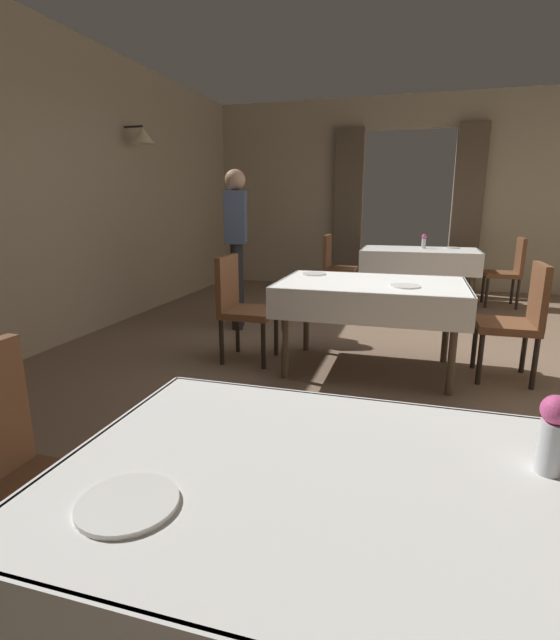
{
  "coord_description": "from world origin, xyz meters",
  "views": [
    {
      "loc": [
        0.19,
        -3.83,
        1.37
      ],
      "look_at": [
        -0.92,
        0.01,
        0.36
      ],
      "focal_mm": 26.12,
      "sensor_mm": 36.0,
      "label": 1
    }
  ],
  "objects_px": {
    "person_waiter_by_doorway": "(236,236)",
    "chair_near_left": "(8,479)",
    "chair_far_left": "(335,264)",
    "dining_table_near": "(339,512)",
    "chair_far_right": "(509,269)",
    "plate_near_b": "(128,503)",
    "flower_vase_near": "(553,432)",
    "dining_table_far": "(419,256)",
    "plate_far_b": "(452,248)",
    "plate_mid_b": "(314,274)",
    "chair_mid_left": "(240,303)",
    "chair_mid_right": "(519,317)",
    "plate_mid_a": "(405,286)",
    "dining_table_mid": "(371,292)",
    "flower_vase_far": "(424,241)"
  },
  "relations": [
    {
      "from": "plate_far_b",
      "to": "chair_far_right",
      "type": "bearing_deg",
      "value": -19.47
    },
    {
      "from": "dining_table_near",
      "to": "dining_table_mid",
      "type": "height_order",
      "value": "same"
    },
    {
      "from": "chair_far_left",
      "to": "plate_mid_a",
      "type": "bearing_deg",
      "value": -71.17
    },
    {
      "from": "dining_table_near",
      "to": "dining_table_mid",
      "type": "bearing_deg",
      "value": 93.8
    },
    {
      "from": "chair_mid_left",
      "to": "chair_mid_right",
      "type": "distance_m",
      "value": 2.26
    },
    {
      "from": "dining_table_far",
      "to": "chair_near_left",
      "type": "relative_size",
      "value": 1.69
    },
    {
      "from": "person_waiter_by_doorway",
      "to": "chair_far_left",
      "type": "bearing_deg",
      "value": 68.41
    },
    {
      "from": "flower_vase_near",
      "to": "plate_mid_a",
      "type": "distance_m",
      "value": 2.55
    },
    {
      "from": "chair_far_left",
      "to": "plate_mid_a",
      "type": "height_order",
      "value": "chair_far_left"
    },
    {
      "from": "chair_near_left",
      "to": "person_waiter_by_doorway",
      "type": "relative_size",
      "value": 0.54
    },
    {
      "from": "chair_far_left",
      "to": "plate_near_b",
      "type": "bearing_deg",
      "value": -84.6
    },
    {
      "from": "chair_mid_right",
      "to": "person_waiter_by_doorway",
      "type": "height_order",
      "value": "person_waiter_by_doorway"
    },
    {
      "from": "dining_table_mid",
      "to": "chair_far_left",
      "type": "xyz_separation_m",
      "value": [
        -0.79,
        2.93,
        -0.15
      ]
    },
    {
      "from": "flower_vase_near",
      "to": "plate_far_b",
      "type": "xyz_separation_m",
      "value": [
        0.17,
        6.0,
        -0.1
      ]
    },
    {
      "from": "dining_table_far",
      "to": "dining_table_near",
      "type": "bearing_deg",
      "value": -91.89
    },
    {
      "from": "flower_vase_near",
      "to": "plate_far_b",
      "type": "distance_m",
      "value": 6.0
    },
    {
      "from": "chair_mid_right",
      "to": "flower_vase_near",
      "type": "distance_m",
      "value": 2.83
    },
    {
      "from": "chair_near_left",
      "to": "plate_far_b",
      "type": "relative_size",
      "value": 4.25
    },
    {
      "from": "chair_far_left",
      "to": "plate_mid_b",
      "type": "height_order",
      "value": "chair_far_left"
    },
    {
      "from": "dining_table_far",
      "to": "chair_far_left",
      "type": "height_order",
      "value": "chair_far_left"
    },
    {
      "from": "chair_far_left",
      "to": "person_waiter_by_doorway",
      "type": "height_order",
      "value": "person_waiter_by_doorway"
    },
    {
      "from": "plate_mid_b",
      "to": "chair_mid_right",
      "type": "bearing_deg",
      "value": -6.15
    },
    {
      "from": "chair_mid_left",
      "to": "plate_mid_a",
      "type": "relative_size",
      "value": 4.09
    },
    {
      "from": "chair_mid_right",
      "to": "dining_table_far",
      "type": "bearing_deg",
      "value": 104.27
    },
    {
      "from": "chair_near_left",
      "to": "plate_far_b",
      "type": "xyz_separation_m",
      "value": [
        1.7,
        6.09,
        0.24
      ]
    },
    {
      "from": "plate_near_b",
      "to": "dining_table_mid",
      "type": "bearing_deg",
      "value": 85.84
    },
    {
      "from": "person_waiter_by_doorway",
      "to": "chair_near_left",
      "type": "bearing_deg",
      "value": -79.74
    },
    {
      "from": "dining_table_near",
      "to": "chair_far_right",
      "type": "relative_size",
      "value": 1.46
    },
    {
      "from": "chair_mid_left",
      "to": "chair_mid_right",
      "type": "bearing_deg",
      "value": 3.34
    },
    {
      "from": "plate_mid_b",
      "to": "person_waiter_by_doorway",
      "type": "relative_size",
      "value": 0.12
    },
    {
      "from": "dining_table_near",
      "to": "person_waiter_by_doorway",
      "type": "height_order",
      "value": "person_waiter_by_doorway"
    },
    {
      "from": "chair_mid_right",
      "to": "chair_far_left",
      "type": "relative_size",
      "value": 1.0
    },
    {
      "from": "chair_far_right",
      "to": "flower_vase_near",
      "type": "bearing_deg",
      "value": -98.88
    },
    {
      "from": "dining_table_near",
      "to": "chair_far_left",
      "type": "distance_m",
      "value": 5.84
    },
    {
      "from": "flower_vase_near",
      "to": "flower_vase_far",
      "type": "bearing_deg",
      "value": 92.22
    },
    {
      "from": "dining_table_mid",
      "to": "plate_near_b",
      "type": "distance_m",
      "value": 3.07
    },
    {
      "from": "chair_far_left",
      "to": "plate_mid_b",
      "type": "xyz_separation_m",
      "value": [
        0.25,
        -2.66,
        0.24
      ]
    },
    {
      "from": "dining_table_near",
      "to": "plate_near_b",
      "type": "xyz_separation_m",
      "value": [
        -0.41,
        -0.24,
        0.1
      ]
    },
    {
      "from": "dining_table_mid",
      "to": "chair_far_left",
      "type": "relative_size",
      "value": 1.6
    },
    {
      "from": "dining_table_far",
      "to": "plate_far_b",
      "type": "relative_size",
      "value": 7.2
    },
    {
      "from": "chair_far_left",
      "to": "plate_mid_b",
      "type": "bearing_deg",
      "value": -84.62
    },
    {
      "from": "plate_mid_b",
      "to": "person_waiter_by_doorway",
      "type": "xyz_separation_m",
      "value": [
        -1.02,
        0.72,
        0.27
      ]
    },
    {
      "from": "flower_vase_near",
      "to": "chair_far_right",
      "type": "bearing_deg",
      "value": 81.12
    },
    {
      "from": "chair_near_left",
      "to": "chair_far_left",
      "type": "bearing_deg",
      "value": 89.13
    },
    {
      "from": "chair_mid_left",
      "to": "chair_far_left",
      "type": "bearing_deg",
      "value": 83.48
    },
    {
      "from": "plate_near_b",
      "to": "person_waiter_by_doorway",
      "type": "distance_m",
      "value": 4.28
    },
    {
      "from": "plate_near_b",
      "to": "person_waiter_by_doorway",
      "type": "height_order",
      "value": "person_waiter_by_doorway"
    },
    {
      "from": "plate_far_b",
      "to": "chair_mid_left",
      "type": "bearing_deg",
      "value": -120.24
    },
    {
      "from": "dining_table_near",
      "to": "chair_near_left",
      "type": "bearing_deg",
      "value": 177.13
    },
    {
      "from": "plate_mid_b",
      "to": "plate_near_b",
      "type": "bearing_deg",
      "value": -84.59
    }
  ]
}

